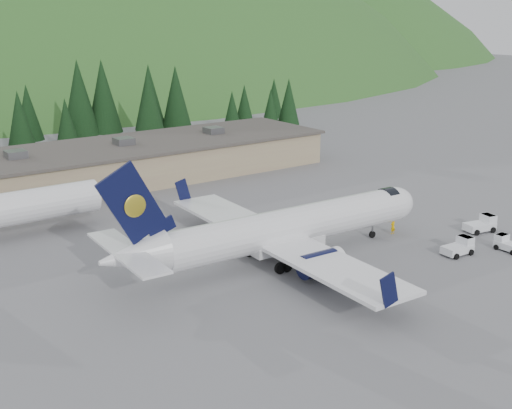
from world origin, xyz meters
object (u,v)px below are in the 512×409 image
object	(u,v)px
baggage_tug_a	(459,247)
ramp_worker	(393,226)
airliner	(284,229)
baggage_tug_c	(507,244)
terminal_building	(92,166)
baggage_tug_b	(482,224)

from	to	relation	value
baggage_tug_a	ramp_worker	xyz separation A→B (m)	(-0.76, 8.11, 0.10)
airliner	ramp_worker	distance (m)	14.62
baggage_tug_c	baggage_tug_a	bearing A→B (deg)	67.34
terminal_building	ramp_worker	xyz separation A→B (m)	(18.39, -38.84, -1.75)
ramp_worker	baggage_tug_c	bearing A→B (deg)	114.22
airliner	baggage_tug_b	distance (m)	23.87
airliner	baggage_tug_b	xyz separation A→B (m)	(22.98, -6.02, -2.32)
airliner	baggage_tug_c	size ratio (longest dim) A/B	12.36
baggage_tug_a	terminal_building	size ratio (longest dim) A/B	0.05
baggage_tug_c	ramp_worker	size ratio (longest dim) A/B	1.65
baggage_tug_b	ramp_worker	distance (m)	9.99
baggage_tug_b	terminal_building	world-z (taller)	terminal_building
airliner	baggage_tug_c	world-z (taller)	airliner
airliner	baggage_tug_b	bearing A→B (deg)	-12.22
terminal_building	baggage_tug_a	bearing A→B (deg)	-67.81
baggage_tug_c	terminal_building	bearing A→B (deg)	27.23
airliner	terminal_building	size ratio (longest dim) A/B	0.50
baggage_tug_b	terminal_building	xyz separation A→B (m)	(-26.95, 43.98, 1.81)
airliner	ramp_worker	bearing A→B (deg)	-1.04
baggage_tug_a	baggage_tug_c	bearing A→B (deg)	-20.63
airliner	terminal_building	bearing A→B (deg)	98.45
airliner	baggage_tug_b	size ratio (longest dim) A/B	9.65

